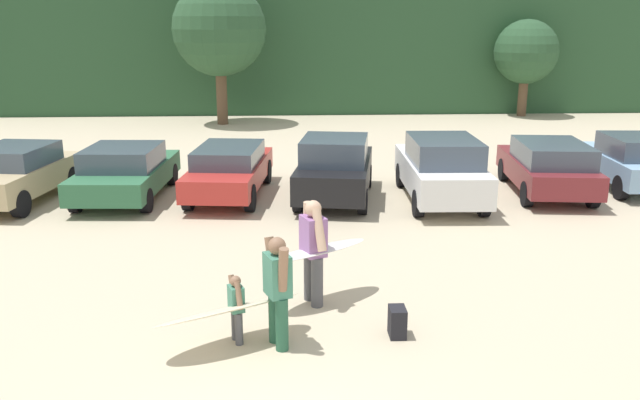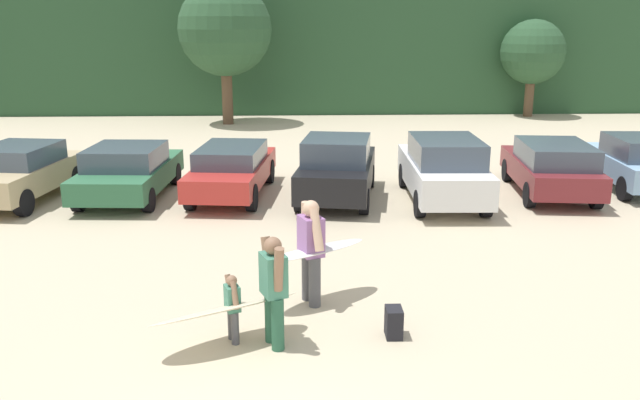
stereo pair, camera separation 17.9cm
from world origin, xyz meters
name	(u,v)px [view 2 (the right image)]	position (x,y,z in m)	size (l,w,h in m)	color
hillside_ridge	(288,52)	(0.00, 32.86, 2.78)	(108.00, 12.00, 5.55)	#284C2D
tree_center_right	(225,30)	(-2.66, 24.20, 4.14)	(4.09, 4.09, 6.21)	brown
tree_far_right	(533,52)	(11.74, 26.09, 3.05)	(3.05, 3.05, 4.60)	brown
parked_car_tan	(20,172)	(-6.74, 11.24, 0.77)	(2.32, 4.15, 1.46)	tan
parked_car_forest_green	(129,171)	(-4.02, 11.48, 0.72)	(2.16, 4.38, 1.40)	#2D6642
parked_car_red	(232,168)	(-1.31, 11.58, 0.74)	(2.18, 4.60, 1.35)	#B72D28
parked_car_black	(337,168)	(1.45, 11.07, 0.83)	(2.39, 4.31, 1.66)	black
parked_car_white	(443,169)	(4.15, 10.74, 0.87)	(1.90, 4.51, 1.70)	white
parked_car_maroon	(551,167)	(7.18, 11.32, 0.78)	(2.27, 4.43, 1.46)	maroon
person_adult	(311,246)	(0.61, 4.58, 1.00)	(0.46, 0.76, 1.76)	#4C4C51
person_child	(233,304)	(-0.55, 3.26, 0.58)	(0.27, 0.50, 1.03)	#4C4C51
person_companion	(274,285)	(0.05, 3.12, 0.93)	(0.43, 0.72, 1.65)	#26593F
surfboard_white	(316,250)	(0.69, 4.65, 0.90)	(1.92, 1.53, 0.13)	white
surfboard_cream	(225,309)	(-0.65, 3.19, 0.55)	(2.29, 1.62, 0.31)	beige
backpack_dropped	(394,322)	(1.81, 3.33, 0.22)	(0.24, 0.34, 0.45)	black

